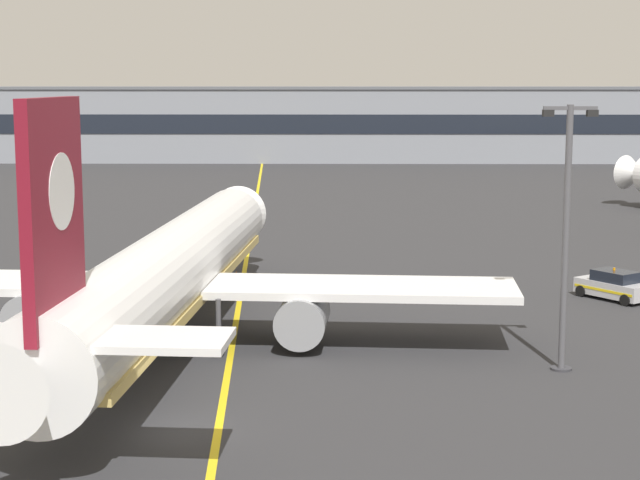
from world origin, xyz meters
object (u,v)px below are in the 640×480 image
(apron_lamp_post, at_px, (566,233))
(airliner_foreground, at_px, (169,273))
(safety_cone_by_nose_gear, at_px, (236,276))
(service_car_nearest, at_px, (614,286))

(apron_lamp_post, bearing_deg, airliner_foreground, 166.51)
(apron_lamp_post, bearing_deg, safety_cone_by_nose_gear, 128.03)
(airliner_foreground, bearing_deg, service_car_nearest, 23.92)
(service_car_nearest, relative_size, safety_cone_by_nose_gear, 8.10)
(safety_cone_by_nose_gear, bearing_deg, service_car_nearest, -14.30)
(safety_cone_by_nose_gear, bearing_deg, airliner_foreground, -95.84)
(airliner_foreground, xyz_separation_m, apron_lamp_post, (17.24, -4.14, 2.51))
(airliner_foreground, bearing_deg, apron_lamp_post, -13.49)
(apron_lamp_post, relative_size, service_car_nearest, 2.51)
(apron_lamp_post, distance_m, service_car_nearest, 16.48)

